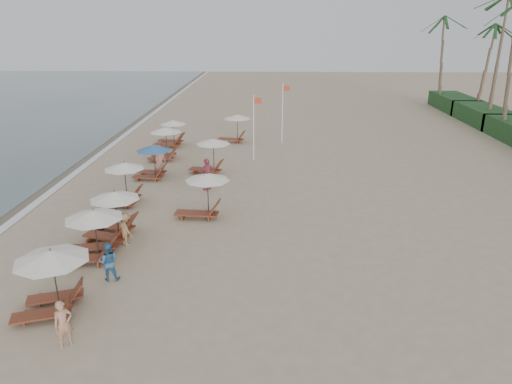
{
  "coord_description": "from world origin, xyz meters",
  "views": [
    {
      "loc": [
        1.39,
        -15.61,
        9.14
      ],
      "look_at": [
        0.74,
        5.83,
        1.3
      ],
      "focal_mm": 32.43,
      "sensor_mm": 36.0,
      "label": 1
    }
  ],
  "objects_px": {
    "inland_station_0": "(202,193)",
    "inland_station_2": "(234,126)",
    "lounger_station_3": "(122,184)",
    "beachgoer_mid_b": "(125,229)",
    "lounger_station_4": "(151,161)",
    "lounger_station_1": "(91,234)",
    "lounger_station_2": "(111,215)",
    "lounger_station_0": "(49,279)",
    "flag_pole_near": "(254,125)",
    "lounger_station_6": "(170,134)",
    "beachgoer_near": "(63,324)",
    "inland_station_1": "(209,153)",
    "lounger_station_5": "(164,143)",
    "beachgoer_far_a": "(207,174)",
    "beachgoer_far_b": "(160,158)",
    "beachgoer_mid_a": "(108,262)"
  },
  "relations": [
    {
      "from": "lounger_station_2",
      "to": "lounger_station_6",
      "type": "distance_m",
      "value": 16.66
    },
    {
      "from": "inland_station_0",
      "to": "inland_station_2",
      "type": "bearing_deg",
      "value": 88.46
    },
    {
      "from": "lounger_station_1",
      "to": "lounger_station_4",
      "type": "height_order",
      "value": "lounger_station_1"
    },
    {
      "from": "lounger_station_3",
      "to": "inland_station_0",
      "type": "height_order",
      "value": "lounger_station_3"
    },
    {
      "from": "lounger_station_2",
      "to": "lounger_station_3",
      "type": "distance_m",
      "value": 4.14
    },
    {
      "from": "lounger_station_5",
      "to": "beachgoer_far_b",
      "type": "xyz_separation_m",
      "value": [
        0.32,
        -2.78,
        -0.35
      ]
    },
    {
      "from": "lounger_station_6",
      "to": "beachgoer_near",
      "type": "relative_size",
      "value": 1.69
    },
    {
      "from": "inland_station_1",
      "to": "beachgoer_mid_a",
      "type": "height_order",
      "value": "inland_station_1"
    },
    {
      "from": "inland_station_1",
      "to": "flag_pole_near",
      "type": "bearing_deg",
      "value": 47.82
    },
    {
      "from": "beachgoer_far_b",
      "to": "flag_pole_near",
      "type": "bearing_deg",
      "value": -37.56
    },
    {
      "from": "lounger_station_3",
      "to": "beachgoer_mid_b",
      "type": "height_order",
      "value": "lounger_station_3"
    },
    {
      "from": "lounger_station_3",
      "to": "lounger_station_6",
      "type": "distance_m",
      "value": 12.58
    },
    {
      "from": "lounger_station_5",
      "to": "inland_station_2",
      "type": "bearing_deg",
      "value": 49.73
    },
    {
      "from": "lounger_station_4",
      "to": "inland_station_2",
      "type": "distance_m",
      "value": 10.56
    },
    {
      "from": "lounger_station_5",
      "to": "flag_pole_near",
      "type": "distance_m",
      "value": 6.52
    },
    {
      "from": "lounger_station_5",
      "to": "lounger_station_6",
      "type": "distance_m",
      "value": 4.01
    },
    {
      "from": "lounger_station_5",
      "to": "beachgoer_mid_a",
      "type": "bearing_deg",
      "value": -84.85
    },
    {
      "from": "lounger_station_5",
      "to": "inland_station_2",
      "type": "relative_size",
      "value": 0.89
    },
    {
      "from": "lounger_station_2",
      "to": "lounger_station_6",
      "type": "xyz_separation_m",
      "value": [
        -0.75,
        16.65,
        -0.09
      ]
    },
    {
      "from": "inland_station_1",
      "to": "beachgoer_mid_a",
      "type": "xyz_separation_m",
      "value": [
        -2.14,
        -13.42,
        -0.57
      ]
    },
    {
      "from": "lounger_station_1",
      "to": "lounger_station_2",
      "type": "relative_size",
      "value": 1.0
    },
    {
      "from": "inland_station_2",
      "to": "beachgoer_far_a",
      "type": "height_order",
      "value": "inland_station_2"
    },
    {
      "from": "lounger_station_0",
      "to": "lounger_station_2",
      "type": "height_order",
      "value": "lounger_station_0"
    },
    {
      "from": "beachgoer_mid_a",
      "to": "lounger_station_2",
      "type": "bearing_deg",
      "value": -83.02
    },
    {
      "from": "lounger_station_4",
      "to": "inland_station_1",
      "type": "bearing_deg",
      "value": 18.87
    },
    {
      "from": "beachgoer_mid_a",
      "to": "beachgoer_mid_b",
      "type": "bearing_deg",
      "value": -94.52
    },
    {
      "from": "lounger_station_0",
      "to": "flag_pole_near",
      "type": "bearing_deg",
      "value": 71.84
    },
    {
      "from": "beachgoer_near",
      "to": "beachgoer_far_b",
      "type": "relative_size",
      "value": 0.87
    },
    {
      "from": "lounger_station_1",
      "to": "flag_pole_near",
      "type": "bearing_deg",
      "value": 67.48
    },
    {
      "from": "lounger_station_3",
      "to": "inland_station_1",
      "type": "distance_m",
      "value": 6.9
    },
    {
      "from": "inland_station_1",
      "to": "flag_pole_near",
      "type": "relative_size",
      "value": 0.61
    },
    {
      "from": "lounger_station_6",
      "to": "beachgoer_far_a",
      "type": "distance_m",
      "value": 11.08
    },
    {
      "from": "lounger_station_2",
      "to": "beachgoer_far_a",
      "type": "distance_m",
      "value": 7.32
    },
    {
      "from": "lounger_station_3",
      "to": "inland_station_1",
      "type": "height_order",
      "value": "lounger_station_3"
    },
    {
      "from": "lounger_station_0",
      "to": "beachgoer_near",
      "type": "bearing_deg",
      "value": -56.46
    },
    {
      "from": "beachgoer_mid_b",
      "to": "beachgoer_far_a",
      "type": "distance_m",
      "value": 7.69
    },
    {
      "from": "lounger_station_0",
      "to": "lounger_station_6",
      "type": "relative_size",
      "value": 1.02
    },
    {
      "from": "lounger_station_6",
      "to": "lounger_station_4",
      "type": "bearing_deg",
      "value": -86.53
    },
    {
      "from": "lounger_station_5",
      "to": "lounger_station_2",
      "type": "bearing_deg",
      "value": -88.27
    },
    {
      "from": "lounger_station_6",
      "to": "flag_pole_near",
      "type": "height_order",
      "value": "flag_pole_near"
    },
    {
      "from": "lounger_station_6",
      "to": "beachgoer_mid_b",
      "type": "distance_m",
      "value": 17.51
    },
    {
      "from": "lounger_station_2",
      "to": "inland_station_1",
      "type": "xyz_separation_m",
      "value": [
        3.23,
        9.68,
        0.27
      ]
    },
    {
      "from": "lounger_station_3",
      "to": "inland_station_2",
      "type": "xyz_separation_m",
      "value": [
        4.96,
        13.99,
        0.21
      ]
    },
    {
      "from": "inland_station_0",
      "to": "inland_station_2",
      "type": "height_order",
      "value": "same"
    },
    {
      "from": "lounger_station_4",
      "to": "beachgoer_far_b",
      "type": "relative_size",
      "value": 1.41
    },
    {
      "from": "beachgoer_mid_a",
      "to": "beachgoer_near",
      "type": "bearing_deg",
      "value": 79.61
    },
    {
      "from": "inland_station_2",
      "to": "beachgoer_near",
      "type": "relative_size",
      "value": 1.85
    },
    {
      "from": "lounger_station_4",
      "to": "inland_station_2",
      "type": "height_order",
      "value": "inland_station_2"
    },
    {
      "from": "lounger_station_6",
      "to": "beachgoer_mid_b",
      "type": "bearing_deg",
      "value": -84.75
    },
    {
      "from": "beachgoer_far_a",
      "to": "lounger_station_3",
      "type": "bearing_deg",
      "value": -18.71
    }
  ]
}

